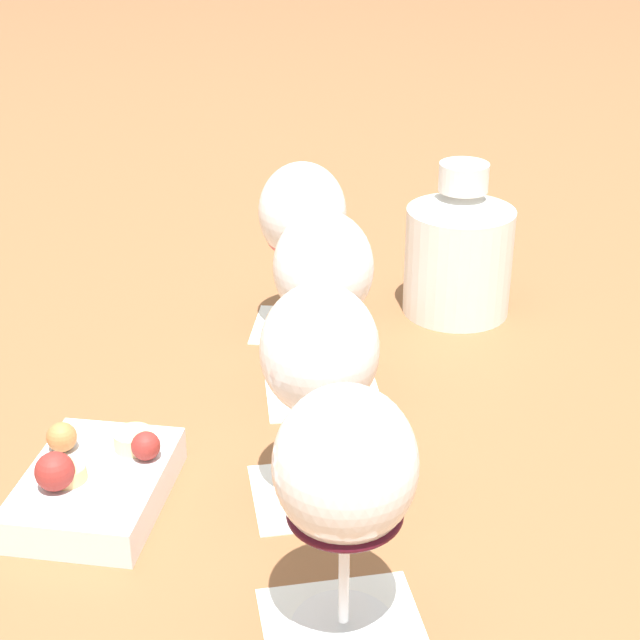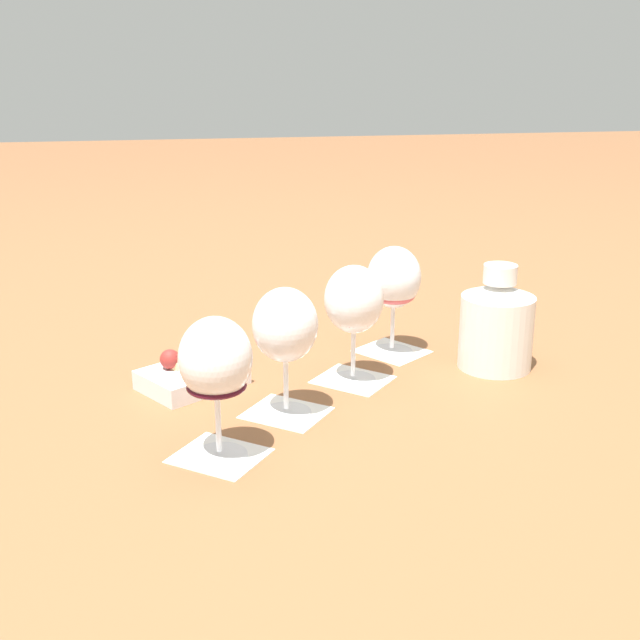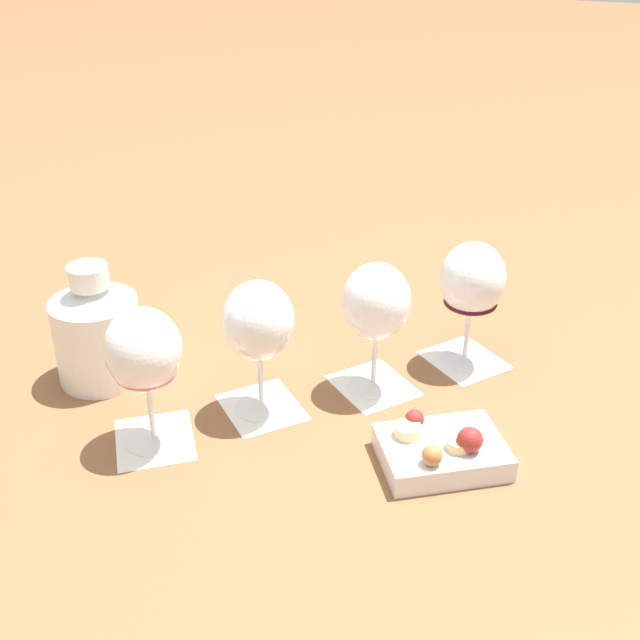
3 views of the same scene
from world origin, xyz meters
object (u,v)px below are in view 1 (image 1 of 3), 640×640
wine_glass_1 (323,276)px  snack_dish (95,482)px  wine_glass_2 (319,360)px  wine_glass_3 (345,475)px  ceramic_vase (459,249)px  wine_glass_0 (302,220)px

wine_glass_1 → snack_dish: size_ratio=1.01×
wine_glass_2 → wine_glass_3: size_ratio=1.00×
ceramic_vase → snack_dish: 0.47m
wine_glass_3 → snack_dish: (-0.23, -0.02, -0.10)m
ceramic_vase → wine_glass_0: bearing=-124.9°
wine_glass_3 → snack_dish: 0.25m
snack_dish → ceramic_vase: bearing=88.4°
wine_glass_1 → ceramic_vase: (-0.01, 0.23, -0.05)m
wine_glass_0 → wine_glass_2: same height
wine_glass_1 → ceramic_vase: size_ratio=1.06×
wine_glass_1 → wine_glass_2: (0.10, -0.12, 0.00)m
wine_glass_3 → snack_dish: wine_glass_3 is taller
wine_glass_3 → ceramic_vase: wine_glass_3 is taller
wine_glass_0 → wine_glass_3: same height
wine_glass_1 → ceramic_vase: 0.23m
wine_glass_0 → wine_glass_1: size_ratio=1.00×
wine_glass_1 → wine_glass_2: 0.15m
wine_glass_2 → wine_glass_3: same height
wine_glass_0 → snack_dish: size_ratio=1.01×
wine_glass_1 → wine_glass_3: same height
wine_glass_1 → wine_glass_2: same height
wine_glass_3 → wine_glass_2: bearing=137.4°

